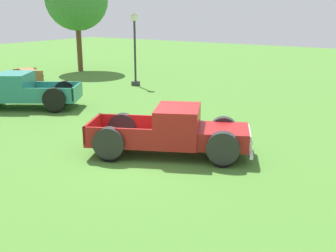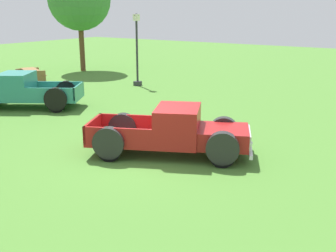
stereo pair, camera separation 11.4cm
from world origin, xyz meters
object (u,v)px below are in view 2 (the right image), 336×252
Objects in this scene: picnic_table at (31,74)px; pickup_truck_foreground at (180,133)px; lamp_post_far at (137,48)px; pickup_truck_behind_right at (16,91)px.

pickup_truck_foreground is at bearing -112.41° from picnic_table.
lamp_post_far is 1.80× the size of picnic_table.
picnic_table is (5.97, 14.48, -0.22)m from pickup_truck_foreground.
pickup_truck_behind_right is 1.30× the size of lamp_post_far.
pickup_truck_behind_right is 6.94m from picnic_table.
pickup_truck_foreground is 2.27× the size of picnic_table.
pickup_truck_behind_right is 2.34× the size of picnic_table.
pickup_truck_foreground is 15.66m from picnic_table.
pickup_truck_foreground is 9.52m from pickup_truck_behind_right.
lamp_post_far is at bearing -66.78° from picnic_table.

